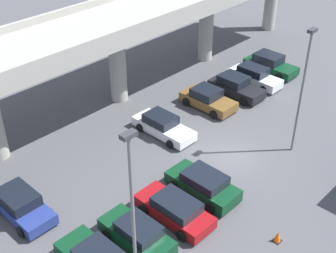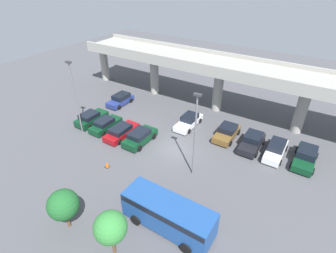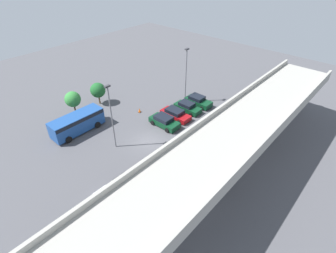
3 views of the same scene
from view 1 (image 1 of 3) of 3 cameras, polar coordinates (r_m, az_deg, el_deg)
name	(u,v)px [view 1 (image 1 of 3)]	position (r m, az deg, el deg)	size (l,w,h in m)	color
ground_plane	(231,157)	(32.03, 7.72, -3.66)	(92.61, 92.61, 0.00)	#4C4C51
highway_overpass	(115,31)	(36.02, -6.43, 11.54)	(44.56, 6.42, 7.46)	#9E9B93
parked_car_0	(21,205)	(28.25, -17.47, -9.13)	(2.15, 4.34, 1.51)	navy
parked_car_1	(137,234)	(25.50, -3.79, -12.92)	(2.07, 4.39, 1.45)	#0C381E
parked_car_2	(175,209)	(26.81, 0.83, -10.05)	(2.17, 4.77, 1.39)	maroon
parked_car_3	(203,184)	(28.39, 4.29, -7.05)	(2.23, 4.56, 1.54)	#0C381E
parked_car_4	(163,126)	(33.67, -0.63, 0.09)	(2.06, 4.89, 1.46)	silver
parked_car_5	(208,99)	(37.04, 4.87, 3.36)	(2.26, 4.49, 1.56)	brown
parked_car_6	(236,86)	(39.07, 8.24, 4.86)	(2.21, 4.64, 1.62)	black
parked_car_7	(254,76)	(41.05, 10.47, 6.06)	(1.97, 4.72, 1.57)	silver
parked_car_8	(270,64)	(43.46, 12.33, 7.45)	(2.24, 4.78, 1.64)	#0C381E
lamp_post_near_aisle	(303,84)	(30.91, 16.13, 4.96)	(0.70, 0.35, 8.79)	slate
lamp_post_mid_lot	(132,208)	(20.24, -4.35, -9.83)	(0.70, 0.35, 9.08)	slate
traffic_cone	(278,237)	(26.46, 13.22, -12.94)	(0.44, 0.44, 0.70)	black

